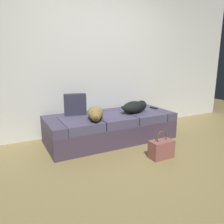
% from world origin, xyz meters
% --- Properties ---
extents(ground_plane, '(10.00, 10.00, 0.00)m').
position_xyz_m(ground_plane, '(0.00, 0.00, 0.00)').
color(ground_plane, olive).
extents(back_wall, '(6.40, 0.10, 2.80)m').
position_xyz_m(back_wall, '(0.00, 1.70, 1.40)').
color(back_wall, silver).
rests_on(back_wall, ground).
extents(couch, '(2.06, 0.86, 0.43)m').
position_xyz_m(couch, '(0.00, 1.09, 0.21)').
color(couch, '#423648').
rests_on(couch, ground).
extents(dog_tan, '(0.36, 0.53, 0.19)m').
position_xyz_m(dog_tan, '(-0.34, 0.91, 0.52)').
color(dog_tan, olive).
rests_on(dog_tan, couch).
extents(dog_dark, '(0.57, 0.35, 0.20)m').
position_xyz_m(dog_dark, '(0.41, 1.01, 0.53)').
color(dog_dark, black).
rests_on(dog_dark, couch).
extents(tv_remote, '(0.08, 0.16, 0.02)m').
position_xyz_m(tv_remote, '(0.90, 1.13, 0.44)').
color(tv_remote, black).
rests_on(tv_remote, couch).
extents(throw_pillow, '(0.36, 0.18, 0.34)m').
position_xyz_m(throw_pillow, '(-0.51, 1.32, 0.60)').
color(throw_pillow, '#2D2D3F').
rests_on(throw_pillow, couch).
extents(handbag, '(0.32, 0.18, 0.38)m').
position_xyz_m(handbag, '(0.29, 0.16, 0.13)').
color(handbag, '#894F48').
rests_on(handbag, ground).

